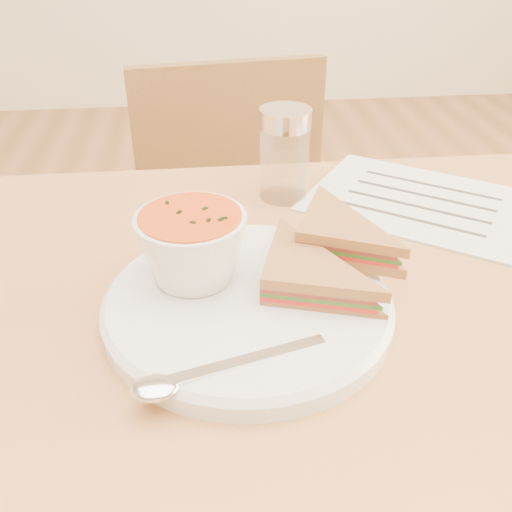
{
  "coord_description": "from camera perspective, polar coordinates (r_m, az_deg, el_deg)",
  "views": [
    {
      "loc": [
        -0.1,
        -0.42,
        1.09
      ],
      "look_at": [
        -0.05,
        0.03,
        0.8
      ],
      "focal_mm": 40.0,
      "sensor_mm": 36.0,
      "label": 1
    }
  ],
  "objects": [
    {
      "name": "sandwich_half_b",
      "position": [
        0.55,
        3.88,
        0.93
      ],
      "size": [
        0.14,
        0.14,
        0.03
      ],
      "primitive_type": null,
      "rotation": [
        0.0,
        0.0,
        -0.41
      ],
      "color": "#A66D3A",
      "rests_on": "plate"
    },
    {
      "name": "plate",
      "position": [
        0.54,
        -0.83,
        -4.98
      ],
      "size": [
        0.3,
        0.3,
        0.02
      ],
      "primitive_type": null,
      "rotation": [
        0.0,
        0.0,
        -0.12
      ],
      "color": "white",
      "rests_on": "dining_table"
    },
    {
      "name": "paper_menu",
      "position": [
        0.76,
        16.1,
        5.21
      ],
      "size": [
        0.34,
        0.32,
        0.0
      ],
      "primitive_type": null,
      "rotation": [
        0.0,
        0.0,
        -0.62
      ],
      "color": "white",
      "rests_on": "dining_table"
    },
    {
      "name": "condiment_shaker",
      "position": [
        0.73,
        2.86,
        10.13
      ],
      "size": [
        0.07,
        0.07,
        0.12
      ],
      "primitive_type": null,
      "rotation": [
        0.0,
        0.0,
        0.08
      ],
      "color": "silver",
      "rests_on": "dining_table"
    },
    {
      "name": "spoon",
      "position": [
        0.46,
        -3.24,
        -11.08
      ],
      "size": [
        0.19,
        0.09,
        0.01
      ],
      "primitive_type": null,
      "rotation": [
        0.0,
        0.0,
        0.29
      ],
      "color": "silver",
      "rests_on": "plate"
    },
    {
      "name": "soup_bowl",
      "position": [
        0.54,
        -6.38,
        0.58
      ],
      "size": [
        0.11,
        0.11,
        0.07
      ],
      "primitive_type": null,
      "rotation": [
        0.0,
        0.0,
        0.01
      ],
      "color": "white",
      "rests_on": "plate"
    },
    {
      "name": "sandwich_half_a",
      "position": [
        0.51,
        0.37,
        -3.94
      ],
      "size": [
        0.14,
        0.14,
        0.03
      ],
      "primitive_type": null,
      "rotation": [
        0.0,
        0.0,
        -0.3
      ],
      "color": "#A66D3A",
      "rests_on": "plate"
    },
    {
      "name": "chair_far",
      "position": [
        1.11,
        -0.52,
        -4.46
      ],
      "size": [
        0.42,
        0.42,
        0.83
      ],
      "primitive_type": null,
      "rotation": [
        0.0,
        0.0,
        3.28
      ],
      "color": "brown",
      "rests_on": "floor"
    }
  ]
}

